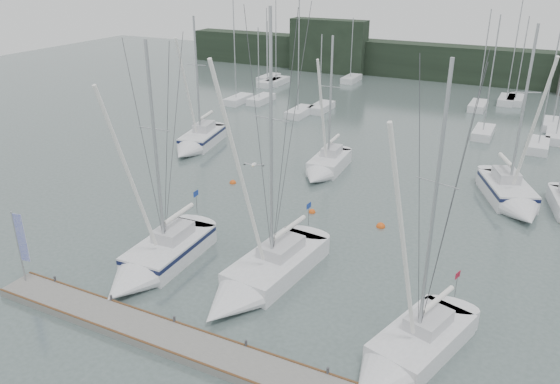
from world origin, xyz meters
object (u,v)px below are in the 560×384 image
(sailboat_near_left, at_px, (153,262))
(sailboat_near_right, at_px, (402,358))
(buoy_b, at_px, (381,227))
(buoy_c, at_px, (233,183))
(dock_banner, at_px, (20,241))
(buoy_a, at_px, (312,212))
(sailboat_near_center, at_px, (255,281))
(sailboat_mid_d, at_px, (513,198))
(sailboat_mid_b, at_px, (324,168))
(sailboat_mid_a, at_px, (196,142))

(sailboat_near_left, bearing_deg, sailboat_near_right, -7.85)
(buoy_b, bearing_deg, buoy_c, 170.32)
(buoy_c, xyz_separation_m, dock_banner, (-2.10, -17.94, 2.87))
(dock_banner, bearing_deg, buoy_a, 48.85)
(sailboat_near_center, distance_m, buoy_a, 10.50)
(sailboat_mid_d, bearing_deg, buoy_c, 170.95)
(buoy_b, bearing_deg, sailboat_near_right, -69.24)
(sailboat_mid_b, relative_size, buoy_c, 22.57)
(buoy_c, distance_m, dock_banner, 18.29)
(sailboat_mid_b, bearing_deg, buoy_c, -141.49)
(buoy_c, bearing_deg, sailboat_mid_b, 41.52)
(sailboat_near_center, relative_size, dock_banner, 3.75)
(sailboat_near_center, relative_size, buoy_a, 30.76)
(buoy_a, bearing_deg, dock_banner, -122.36)
(sailboat_mid_d, bearing_deg, sailboat_near_left, -156.42)
(sailboat_near_center, bearing_deg, buoy_b, 75.91)
(sailboat_near_center, bearing_deg, sailboat_near_right, -9.36)
(dock_banner, bearing_deg, sailboat_mid_d, 37.02)
(sailboat_mid_a, distance_m, dock_banner, 24.48)
(buoy_b, xyz_separation_m, dock_banner, (-15.02, -15.74, 2.87))
(buoy_c, bearing_deg, sailboat_near_center, -54.27)
(sailboat_mid_a, bearing_deg, sailboat_mid_d, -11.95)
(sailboat_near_right, distance_m, buoy_b, 13.74)
(sailboat_mid_b, distance_m, buoy_c, 7.76)
(sailboat_mid_b, height_order, buoy_c, sailboat_mid_b)
(sailboat_mid_b, bearing_deg, sailboat_mid_d, -2.50)
(sailboat_near_left, xyz_separation_m, buoy_a, (4.96, 11.38, -0.60))
(buoy_a, bearing_deg, sailboat_near_center, -83.49)
(buoy_a, distance_m, dock_banner, 18.86)
(buoy_a, distance_m, buoy_c, 8.18)
(sailboat_near_right, bearing_deg, sailboat_near_left, -168.71)
(sailboat_mid_a, distance_m, sailboat_mid_d, 27.98)
(sailboat_near_center, xyz_separation_m, buoy_b, (3.85, 10.41, -0.54))
(sailboat_near_right, distance_m, sailboat_mid_b, 23.47)
(sailboat_mid_a, relative_size, dock_banner, 3.07)
(sailboat_near_right, height_order, buoy_a, sailboat_near_right)
(sailboat_near_right, relative_size, sailboat_mid_a, 1.11)
(sailboat_near_left, height_order, buoy_a, sailboat_near_left)
(sailboat_near_center, bearing_deg, buoy_c, 131.95)
(sailboat_mid_b, height_order, buoy_b, sailboat_mid_b)
(sailboat_mid_a, bearing_deg, sailboat_near_right, -50.29)
(sailboat_near_right, bearing_deg, buoy_a, 144.56)
(buoy_a, bearing_deg, sailboat_near_right, -52.36)
(sailboat_mid_a, distance_m, buoy_a, 17.37)
(dock_banner, bearing_deg, buoy_c, 74.54)
(sailboat_mid_b, bearing_deg, buoy_b, -48.81)
(sailboat_near_right, xyz_separation_m, buoy_a, (-9.91, 12.85, -0.51))
(sailboat_near_left, height_order, buoy_b, sailboat_near_left)
(sailboat_mid_b, relative_size, dock_banner, 2.85)
(sailboat_mid_a, distance_m, sailboat_mid_b, 13.33)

